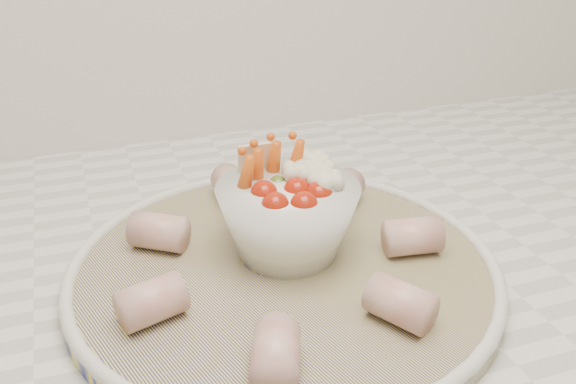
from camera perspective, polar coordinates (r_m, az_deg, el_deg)
name	(u,v)px	position (r m, az deg, el deg)	size (l,w,h in m)	color
serving_platter	(284,270)	(0.57, -0.38, -6.91)	(0.48, 0.48, 0.02)	navy
veggie_bowl	(289,214)	(0.57, 0.07, -1.98)	(0.13, 0.13, 0.10)	white
cured_meat_rolls	(282,249)	(0.56, -0.52, -5.12)	(0.29, 0.31, 0.03)	#B75953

